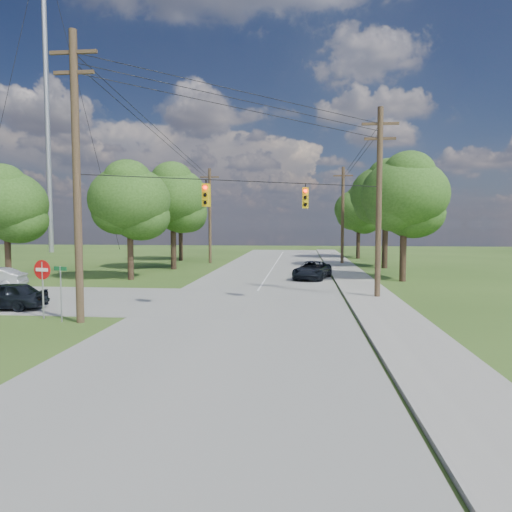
# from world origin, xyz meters

# --- Properties ---
(ground) EXTENTS (140.00, 140.00, 0.00)m
(ground) POSITION_xyz_m (0.00, 0.00, 0.00)
(ground) COLOR #304F1A
(ground) RESTS_ON ground
(main_road) EXTENTS (10.00, 100.00, 0.03)m
(main_road) POSITION_xyz_m (2.00, 5.00, 0.01)
(main_road) COLOR gray
(main_road) RESTS_ON ground
(sidewalk_east) EXTENTS (2.60, 100.00, 0.12)m
(sidewalk_east) POSITION_xyz_m (8.70, 5.00, 0.06)
(sidewalk_east) COLOR #9C9992
(sidewalk_east) RESTS_ON ground
(pole_sw) EXTENTS (2.00, 0.32, 12.00)m
(pole_sw) POSITION_xyz_m (-4.60, 0.40, 6.23)
(pole_sw) COLOR brown
(pole_sw) RESTS_ON ground
(pole_ne) EXTENTS (2.00, 0.32, 10.50)m
(pole_ne) POSITION_xyz_m (8.90, 8.00, 5.47)
(pole_ne) COLOR brown
(pole_ne) RESTS_ON ground
(pole_north_e) EXTENTS (2.00, 0.32, 10.00)m
(pole_north_e) POSITION_xyz_m (8.90, 30.00, 5.13)
(pole_north_e) COLOR brown
(pole_north_e) RESTS_ON ground
(pole_north_w) EXTENTS (2.00, 0.32, 10.00)m
(pole_north_w) POSITION_xyz_m (-5.00, 30.00, 5.13)
(pole_north_w) COLOR brown
(pole_north_w) RESTS_ON ground
(power_lines) EXTENTS (13.93, 29.62, 4.93)m
(power_lines) POSITION_xyz_m (1.50, 11.54, 9.15)
(power_lines) COLOR black
(power_lines) RESTS_ON ground
(traffic_signals) EXTENTS (4.91, 3.27, 1.05)m
(traffic_signals) POSITION_xyz_m (2.55, 4.43, 5.50)
(traffic_signals) COLOR #DFB50D
(traffic_signals) RESTS_ON ground
(radio_mast) EXTENTS (0.70, 0.70, 45.00)m
(radio_mast) POSITION_xyz_m (-32.00, 46.00, 22.50)
(radio_mast) COLOR #999C9F
(radio_mast) RESTS_ON ground
(tree_w_near) EXTENTS (6.00, 6.00, 8.40)m
(tree_w_near) POSITION_xyz_m (-8.00, 15.00, 5.92)
(tree_w_near) COLOR #3F2C1F
(tree_w_near) RESTS_ON ground
(tree_w_mid) EXTENTS (6.40, 6.40, 9.22)m
(tree_w_mid) POSITION_xyz_m (-7.00, 23.00, 6.58)
(tree_w_mid) COLOR #3F2C1F
(tree_w_mid) RESTS_ON ground
(tree_w_far) EXTENTS (6.00, 6.00, 8.73)m
(tree_w_far) POSITION_xyz_m (-9.00, 33.00, 6.25)
(tree_w_far) COLOR #3F2C1F
(tree_w_far) RESTS_ON ground
(tree_e_near) EXTENTS (6.20, 6.20, 8.81)m
(tree_e_near) POSITION_xyz_m (12.00, 16.00, 6.25)
(tree_e_near) COLOR #3F2C1F
(tree_e_near) RESTS_ON ground
(tree_e_mid) EXTENTS (6.60, 6.60, 9.64)m
(tree_e_mid) POSITION_xyz_m (12.50, 26.00, 6.91)
(tree_e_mid) COLOR #3F2C1F
(tree_e_mid) RESTS_ON ground
(tree_e_far) EXTENTS (5.80, 5.80, 8.32)m
(tree_e_far) POSITION_xyz_m (11.50, 38.00, 5.92)
(tree_e_far) COLOR #3F2C1F
(tree_e_far) RESTS_ON ground
(tree_cross_n) EXTENTS (5.60, 5.60, 7.91)m
(tree_cross_n) POSITION_xyz_m (-16.00, 12.50, 5.59)
(tree_cross_n) COLOR #3F2C1F
(tree_cross_n) RESTS_ON ground
(car_cross_dark) EXTENTS (3.99, 1.83, 1.33)m
(car_cross_dark) POSITION_xyz_m (-9.58, 2.70, 0.70)
(car_cross_dark) COLOR black
(car_cross_dark) RESTS_ON cross_road
(car_main_north) EXTENTS (3.33, 5.14, 1.32)m
(car_main_north) POSITION_xyz_m (5.50, 16.61, 0.69)
(car_main_north) COLOR black
(car_main_north) RESTS_ON main_road
(do_not_enter_sign) EXTENTS (0.85, 0.21, 2.59)m
(do_not_enter_sign) POSITION_xyz_m (-6.59, 1.00, 1.87)
(do_not_enter_sign) COLOR #999C9F
(do_not_enter_sign) RESTS_ON ground
(street_name_sign) EXTENTS (0.68, 0.26, 2.37)m
(street_name_sign) POSITION_xyz_m (-5.42, 0.37, 1.54)
(street_name_sign) COLOR #999C9F
(street_name_sign) RESTS_ON ground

